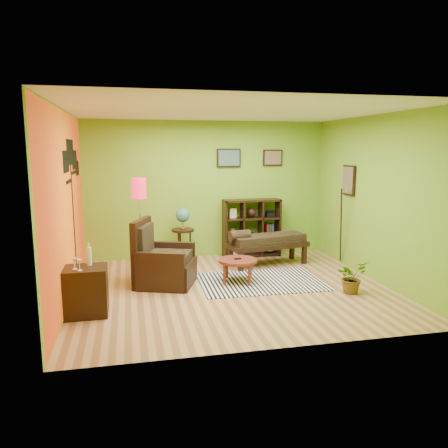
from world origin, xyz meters
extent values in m
plane|color=tan|center=(0.00, 0.00, 0.00)|extent=(5.00, 5.00, 0.00)
cube|color=#74AC28|center=(0.00, 2.25, 1.40)|extent=(5.00, 0.04, 2.80)
cube|color=#74AC28|center=(0.00, -2.25, 1.40)|extent=(5.00, 0.04, 2.80)
cube|color=#74AC28|center=(-2.50, 0.00, 1.40)|extent=(0.04, 4.50, 2.80)
cube|color=#74AC28|center=(2.50, 0.00, 1.40)|extent=(0.04, 4.50, 2.80)
cube|color=white|center=(0.00, 0.00, 2.80)|extent=(5.00, 4.50, 0.04)
cube|color=orange|center=(-2.48, 0.00, 1.40)|extent=(0.01, 4.45, 2.75)
cube|color=black|center=(-2.46, 0.55, 1.05)|extent=(0.01, 0.14, 2.10)
cube|color=black|center=(-2.46, 0.05, 2.05)|extent=(0.01, 0.65, 0.32)
cube|color=black|center=(-2.46, 0.60, 2.18)|extent=(0.01, 0.85, 0.40)
cube|color=black|center=(-2.46, 1.10, 2.05)|extent=(0.01, 0.70, 0.32)
cube|color=black|center=(-2.46, 1.45, 1.90)|extent=(0.01, 0.50, 0.26)
cube|color=black|center=(0.45, 2.22, 2.05)|extent=(0.50, 0.03, 0.38)
cube|color=slate|center=(0.45, 2.19, 2.05)|extent=(0.44, 0.01, 0.32)
cube|color=black|center=(1.40, 2.22, 2.05)|extent=(0.42, 0.03, 0.34)
cube|color=#816D55|center=(1.40, 2.19, 2.05)|extent=(0.36, 0.01, 0.28)
cube|color=black|center=(2.47, 0.90, 1.65)|extent=(0.03, 0.44, 0.56)
cube|color=#816D55|center=(2.44, 0.90, 1.65)|extent=(0.01, 0.38, 0.50)
cylinder|color=black|center=(2.35, 0.90, 0.78)|extent=(0.23, 0.34, 1.46)
cone|color=silver|center=(2.35, 0.75, 1.52)|extent=(0.08, 0.09, 0.16)
cube|color=white|center=(0.56, 0.21, 0.01)|extent=(2.10, 1.45, 0.01)
cylinder|color=maroon|center=(0.16, 0.28, 0.38)|extent=(0.65, 0.65, 0.05)
cylinder|color=maroon|center=(0.42, 0.41, 0.18)|extent=(0.05, 0.05, 0.35)
cylinder|color=maroon|center=(0.03, 0.54, 0.18)|extent=(0.05, 0.05, 0.35)
cylinder|color=maroon|center=(0.29, 0.02, 0.18)|extent=(0.05, 0.05, 0.35)
cylinder|color=maroon|center=(-0.09, 0.15, 0.18)|extent=(0.05, 0.05, 0.35)
cube|color=black|center=(0.16, 0.28, 0.41)|extent=(0.11, 0.05, 0.02)
cube|color=black|center=(-1.02, 0.42, 0.20)|extent=(1.11, 1.10, 0.40)
cube|color=black|center=(-1.42, 0.56, 0.55)|extent=(0.38, 0.84, 1.09)
cube|color=black|center=(-1.16, 0.03, 0.32)|extent=(0.78, 0.36, 0.64)
cube|color=black|center=(-0.89, 0.80, 0.32)|extent=(0.78, 0.36, 0.64)
cube|color=#E1B06F|center=(-0.99, 0.41, 0.47)|extent=(0.88, 0.87, 0.14)
cube|color=#E1B06F|center=(-1.34, 0.53, 0.75)|extent=(0.30, 0.63, 0.50)
cube|color=black|center=(-2.20, -0.70, 0.33)|extent=(0.56, 0.51, 0.66)
cylinder|color=white|center=(-2.15, -0.60, 0.79)|extent=(0.07, 0.07, 0.25)
cylinder|color=white|center=(-2.15, -0.60, 0.94)|extent=(0.02, 0.02, 0.07)
cylinder|color=white|center=(-2.32, -0.78, 0.67)|extent=(0.06, 0.06, 0.01)
cylinder|color=white|center=(-2.32, -0.78, 0.72)|extent=(0.01, 0.01, 0.09)
cone|color=white|center=(-2.32, -0.78, 0.79)|extent=(0.07, 0.07, 0.06)
cylinder|color=white|center=(-2.25, -0.86, 0.67)|extent=(0.06, 0.06, 0.01)
cylinder|color=white|center=(-2.25, -0.86, 0.72)|extent=(0.01, 0.01, 0.09)
cone|color=white|center=(-2.25, -0.86, 0.79)|extent=(0.07, 0.07, 0.06)
cylinder|color=silver|center=(-1.42, 0.95, 0.02)|extent=(0.26, 0.26, 0.03)
cylinder|color=silver|center=(-1.42, 0.95, 0.81)|extent=(0.02, 0.02, 1.62)
cylinder|color=red|center=(-1.42, 0.95, 1.56)|extent=(0.25, 0.25, 0.35)
cylinder|color=black|center=(-0.57, 1.84, 0.64)|extent=(0.44, 0.44, 0.04)
cylinder|color=black|center=(-0.43, 1.80, 0.31)|extent=(0.03, 0.03, 0.62)
cylinder|color=black|center=(-0.61, 1.97, 0.31)|extent=(0.03, 0.03, 0.62)
cylinder|color=black|center=(-0.67, 1.73, 0.31)|extent=(0.03, 0.03, 0.62)
cylinder|color=gold|center=(-0.57, 1.84, 0.69)|extent=(0.11, 0.11, 0.02)
cylinder|color=gold|center=(-0.57, 1.84, 0.75)|extent=(0.02, 0.02, 0.11)
sphere|color=#246EB2|center=(-0.57, 1.84, 0.94)|extent=(0.28, 0.28, 0.28)
cube|color=black|center=(0.32, 2.03, 0.60)|extent=(0.04, 0.35, 1.20)
cube|color=black|center=(1.48, 2.03, 0.60)|extent=(0.04, 0.35, 1.20)
cube|color=black|center=(0.90, 2.03, 0.02)|extent=(1.20, 0.35, 0.04)
cube|color=black|center=(0.90, 2.03, 1.18)|extent=(1.20, 0.35, 0.04)
cube|color=black|center=(0.70, 2.03, 0.60)|extent=(0.03, 0.33, 1.12)
cube|color=black|center=(1.10, 2.03, 0.60)|extent=(0.03, 0.33, 1.12)
cube|color=black|center=(0.90, 2.03, 0.40)|extent=(1.12, 0.33, 0.03)
cube|color=black|center=(0.90, 2.03, 0.80)|extent=(1.12, 0.33, 0.03)
cylinder|color=beige|center=(0.50, 2.03, 0.09)|extent=(0.20, 0.20, 0.07)
sphere|color=black|center=(0.90, 2.03, 0.93)|extent=(0.20, 0.20, 0.20)
cube|color=black|center=(1.30, 2.03, 0.87)|extent=(0.18, 0.15, 0.10)
cylinder|color=black|center=(0.86, 2.03, 0.47)|extent=(0.06, 0.12, 0.06)
cylinder|color=black|center=(0.94, 2.03, 0.47)|extent=(0.06, 0.12, 0.06)
ellipsoid|color=#384C26|center=(1.30, 2.03, 0.10)|extent=(0.18, 0.18, 0.09)
cylinder|color=brown|center=(0.50, 2.03, 0.50)|extent=(0.12, 0.12, 0.18)
cube|color=beige|center=(0.50, 2.03, 0.92)|extent=(0.14, 0.03, 0.20)
cube|color=maroon|center=(1.23, 2.03, 0.54)|extent=(0.04, 0.18, 0.26)
cube|color=#1E4C1E|center=(1.28, 2.03, 0.54)|extent=(0.04, 0.18, 0.26)
cube|color=navy|center=(1.34, 2.03, 0.54)|extent=(0.04, 0.18, 0.26)
cube|color=black|center=(1.02, 1.27, 0.39)|extent=(1.64, 0.85, 0.09)
cube|color=#E1B06F|center=(1.02, 1.27, 0.51)|extent=(1.52, 0.76, 0.16)
cylinder|color=#E1B06F|center=(0.41, 1.15, 0.63)|extent=(0.42, 0.27, 0.20)
cube|color=black|center=(1.65, 1.62, 0.17)|extent=(0.09, 0.09, 0.35)
cube|color=black|center=(0.29, 1.36, 0.17)|extent=(0.09, 0.09, 0.35)
cube|color=black|center=(1.74, 1.19, 0.17)|extent=(0.09, 0.09, 0.35)
cube|color=black|center=(0.38, 0.92, 0.17)|extent=(0.09, 0.09, 0.35)
imported|color=#26661E|center=(1.77, -0.63, 0.20)|extent=(0.61, 0.64, 0.40)
camera|label=1|loc=(-1.59, -6.64, 2.22)|focal=35.00mm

